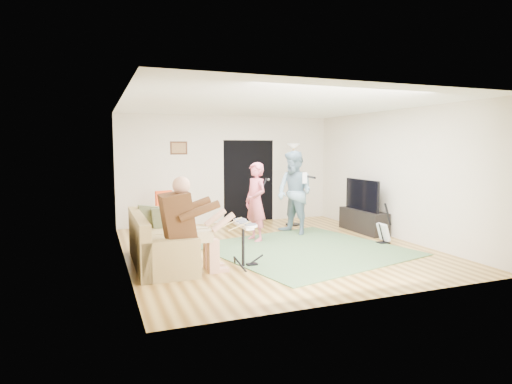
{
  "coord_description": "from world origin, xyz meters",
  "views": [
    {
      "loc": [
        -3.2,
        -7.38,
        1.92
      ],
      "look_at": [
        -0.27,
        0.3,
        1.06
      ],
      "focal_mm": 30.0,
      "sensor_mm": 36.0,
      "label": 1
    }
  ],
  "objects_px": {
    "torchiere_lamp": "(293,169)",
    "guitarist": "(294,193)",
    "television": "(362,195)",
    "tv_cabinet": "(363,221)",
    "sofa": "(156,248)",
    "singer": "(256,202)",
    "guitar_spare": "(384,232)",
    "dining_chair": "(168,219)",
    "drum_kit": "(243,247)"
  },
  "relations": [
    {
      "from": "torchiere_lamp",
      "to": "guitarist",
      "type": "bearing_deg",
      "value": -114.31
    },
    {
      "from": "television",
      "to": "tv_cabinet",
      "type": "bearing_deg",
      "value": 0.0
    },
    {
      "from": "guitarist",
      "to": "torchiere_lamp",
      "type": "relative_size",
      "value": 0.92
    },
    {
      "from": "sofa",
      "to": "singer",
      "type": "bearing_deg",
      "value": 26.71
    },
    {
      "from": "singer",
      "to": "tv_cabinet",
      "type": "xyz_separation_m",
      "value": [
        2.62,
        0.01,
        -0.56
      ]
    },
    {
      "from": "guitar_spare",
      "to": "dining_chair",
      "type": "relative_size",
      "value": 0.86
    },
    {
      "from": "dining_chair",
      "to": "singer",
      "type": "bearing_deg",
      "value": -57.46
    },
    {
      "from": "guitar_spare",
      "to": "television",
      "type": "bearing_deg",
      "value": 76.69
    },
    {
      "from": "singer",
      "to": "guitarist",
      "type": "height_order",
      "value": "guitarist"
    },
    {
      "from": "sofa",
      "to": "singer",
      "type": "distance_m",
      "value": 2.49
    },
    {
      "from": "tv_cabinet",
      "to": "television",
      "type": "height_order",
      "value": "television"
    },
    {
      "from": "sofa",
      "to": "tv_cabinet",
      "type": "relative_size",
      "value": 1.48
    },
    {
      "from": "singer",
      "to": "guitarist",
      "type": "relative_size",
      "value": 0.88
    },
    {
      "from": "torchiere_lamp",
      "to": "tv_cabinet",
      "type": "xyz_separation_m",
      "value": [
        1.12,
        -1.35,
        -1.13
      ]
    },
    {
      "from": "sofa",
      "to": "guitar_spare",
      "type": "height_order",
      "value": "sofa"
    },
    {
      "from": "singer",
      "to": "tv_cabinet",
      "type": "distance_m",
      "value": 2.68
    },
    {
      "from": "guitarist",
      "to": "guitar_spare",
      "type": "xyz_separation_m",
      "value": [
        1.25,
        -1.5,
        -0.69
      ]
    },
    {
      "from": "television",
      "to": "drum_kit",
      "type": "bearing_deg",
      "value": -153.14
    },
    {
      "from": "singer",
      "to": "television",
      "type": "xyz_separation_m",
      "value": [
        2.57,
        0.01,
        0.04
      ]
    },
    {
      "from": "guitar_spare",
      "to": "television",
      "type": "xyz_separation_m",
      "value": [
        0.28,
        1.16,
        0.62
      ]
    },
    {
      "from": "guitarist",
      "to": "singer",
      "type": "bearing_deg",
      "value": -92.54
    },
    {
      "from": "sofa",
      "to": "guitarist",
      "type": "relative_size",
      "value": 1.13
    },
    {
      "from": "dining_chair",
      "to": "television",
      "type": "relative_size",
      "value": 0.8
    },
    {
      "from": "singer",
      "to": "dining_chair",
      "type": "xyz_separation_m",
      "value": [
        -1.58,
        1.33,
        -0.47
      ]
    },
    {
      "from": "sofa",
      "to": "drum_kit",
      "type": "relative_size",
      "value": 2.77
    },
    {
      "from": "tv_cabinet",
      "to": "guitarist",
      "type": "bearing_deg",
      "value": 167.91
    },
    {
      "from": "torchiere_lamp",
      "to": "drum_kit",
      "type": "bearing_deg",
      "value": -127.55
    },
    {
      "from": "sofa",
      "to": "television",
      "type": "relative_size",
      "value": 1.75
    },
    {
      "from": "singer",
      "to": "guitarist",
      "type": "xyz_separation_m",
      "value": [
        1.05,
        0.34,
        0.11
      ]
    },
    {
      "from": "drum_kit",
      "to": "guitar_spare",
      "type": "distance_m",
      "value": 3.23
    },
    {
      "from": "singer",
      "to": "dining_chair",
      "type": "relative_size",
      "value": 1.69
    },
    {
      "from": "guitar_spare",
      "to": "tv_cabinet",
      "type": "bearing_deg",
      "value": 74.38
    },
    {
      "from": "guitarist",
      "to": "dining_chair",
      "type": "height_order",
      "value": "guitarist"
    },
    {
      "from": "guitar_spare",
      "to": "tv_cabinet",
      "type": "xyz_separation_m",
      "value": [
        0.33,
        1.16,
        0.02
      ]
    },
    {
      "from": "guitar_spare",
      "to": "singer",
      "type": "bearing_deg",
      "value": 153.23
    },
    {
      "from": "sofa",
      "to": "guitarist",
      "type": "xyz_separation_m",
      "value": [
        3.22,
        1.43,
        0.64
      ]
    },
    {
      "from": "guitarist",
      "to": "dining_chair",
      "type": "relative_size",
      "value": 1.93
    },
    {
      "from": "sofa",
      "to": "television",
      "type": "xyz_separation_m",
      "value": [
        4.74,
        1.1,
        0.57
      ]
    },
    {
      "from": "sofa",
      "to": "drum_kit",
      "type": "bearing_deg",
      "value": -26.69
    },
    {
      "from": "tv_cabinet",
      "to": "sofa",
      "type": "bearing_deg",
      "value": -167.11
    },
    {
      "from": "dining_chair",
      "to": "tv_cabinet",
      "type": "relative_size",
      "value": 0.68
    },
    {
      "from": "sofa",
      "to": "singer",
      "type": "xyz_separation_m",
      "value": [
        2.17,
        1.09,
        0.53
      ]
    },
    {
      "from": "singer",
      "to": "tv_cabinet",
      "type": "height_order",
      "value": "singer"
    },
    {
      "from": "torchiere_lamp",
      "to": "tv_cabinet",
      "type": "height_order",
      "value": "torchiere_lamp"
    },
    {
      "from": "television",
      "to": "torchiere_lamp",
      "type": "bearing_deg",
      "value": 128.46
    },
    {
      "from": "singer",
      "to": "television",
      "type": "bearing_deg",
      "value": 77.51
    },
    {
      "from": "drum_kit",
      "to": "singer",
      "type": "relative_size",
      "value": 0.47
    },
    {
      "from": "drum_kit",
      "to": "torchiere_lamp",
      "type": "height_order",
      "value": "torchiere_lamp"
    },
    {
      "from": "sofa",
      "to": "guitar_spare",
      "type": "xyz_separation_m",
      "value": [
        4.47,
        -0.07,
        -0.05
      ]
    },
    {
      "from": "sofa",
      "to": "torchiere_lamp",
      "type": "bearing_deg",
      "value": 33.66
    }
  ]
}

